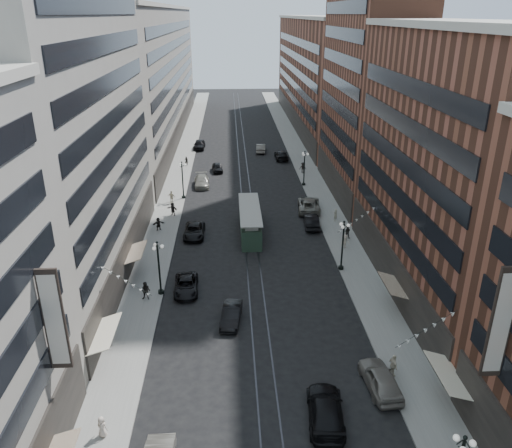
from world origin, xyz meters
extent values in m
plane|color=black|center=(0.00, 60.00, 0.00)|extent=(220.00, 220.00, 0.00)
cube|color=gray|center=(-11.00, 70.00, 0.07)|extent=(4.00, 180.00, 0.15)
cube|color=gray|center=(11.00, 70.00, 0.07)|extent=(4.00, 180.00, 0.15)
cube|color=#2D2D33|center=(-0.70, 70.00, 0.01)|extent=(0.12, 180.00, 0.02)
cube|color=#2D2D33|center=(0.70, 70.00, 0.01)|extent=(0.12, 180.00, 0.02)
cube|color=gray|center=(-17.00, 33.00, 14.00)|extent=(8.00, 36.00, 28.00)
cube|color=gray|center=(-17.00, 96.00, 13.00)|extent=(8.00, 90.00, 26.00)
cube|color=brown|center=(17.00, 28.00, 12.00)|extent=(8.00, 30.00, 24.00)
cube|color=brown|center=(17.00, 56.00, 21.00)|extent=(8.00, 26.00, 42.00)
cube|color=brown|center=(17.00, 105.00, 12.00)|extent=(8.00, 72.00, 24.00)
cylinder|color=black|center=(-9.20, 28.00, 0.30)|extent=(0.56, 0.56, 0.30)
cylinder|color=black|center=(-9.20, 28.00, 2.75)|extent=(0.18, 0.18, 5.20)
sphere|color=black|center=(-9.20, 28.00, 5.55)|extent=(0.24, 0.24, 0.24)
sphere|color=white|center=(-8.75, 28.00, 5.15)|extent=(0.36, 0.36, 0.36)
sphere|color=white|center=(-9.42, 28.39, 5.15)|extent=(0.36, 0.36, 0.36)
sphere|color=white|center=(-9.42, 27.61, 5.15)|extent=(0.36, 0.36, 0.36)
cylinder|color=black|center=(-9.20, 55.00, 0.30)|extent=(0.56, 0.56, 0.30)
cylinder|color=black|center=(-9.20, 55.00, 2.75)|extent=(0.18, 0.18, 5.20)
sphere|color=black|center=(-9.20, 55.00, 5.55)|extent=(0.24, 0.24, 0.24)
sphere|color=white|center=(-8.75, 55.00, 5.15)|extent=(0.36, 0.36, 0.36)
sphere|color=white|center=(-9.42, 55.39, 5.15)|extent=(0.36, 0.36, 0.36)
sphere|color=white|center=(-9.42, 54.61, 5.15)|extent=(0.36, 0.36, 0.36)
sphere|color=black|center=(9.20, 4.00, 5.55)|extent=(0.24, 0.24, 0.24)
sphere|color=white|center=(9.65, 4.00, 5.15)|extent=(0.36, 0.36, 0.36)
sphere|color=white|center=(8.97, 4.39, 5.15)|extent=(0.36, 0.36, 0.36)
cylinder|color=black|center=(9.20, 32.00, 0.30)|extent=(0.56, 0.56, 0.30)
cylinder|color=black|center=(9.20, 32.00, 2.75)|extent=(0.18, 0.18, 5.20)
sphere|color=black|center=(9.20, 32.00, 5.55)|extent=(0.24, 0.24, 0.24)
sphere|color=white|center=(9.65, 32.00, 5.15)|extent=(0.36, 0.36, 0.36)
sphere|color=white|center=(8.97, 32.39, 5.15)|extent=(0.36, 0.36, 0.36)
sphere|color=white|center=(8.97, 31.61, 5.15)|extent=(0.36, 0.36, 0.36)
cylinder|color=black|center=(9.20, 60.00, 0.30)|extent=(0.56, 0.56, 0.30)
cylinder|color=black|center=(9.20, 60.00, 2.75)|extent=(0.18, 0.18, 5.20)
sphere|color=black|center=(9.20, 60.00, 5.55)|extent=(0.24, 0.24, 0.24)
sphere|color=white|center=(9.65, 60.00, 5.15)|extent=(0.36, 0.36, 0.36)
sphere|color=white|center=(8.97, 60.39, 5.15)|extent=(0.36, 0.36, 0.36)
sphere|color=white|center=(8.97, 59.61, 5.15)|extent=(0.36, 0.36, 0.36)
cube|color=#253B2C|center=(0.00, 42.41, 1.22)|extent=(2.35, 11.26, 2.44)
cube|color=gray|center=(0.00, 42.41, 2.72)|extent=(1.50, 10.32, 0.56)
cube|color=gray|center=(0.00, 42.41, 3.10)|extent=(2.53, 11.45, 0.14)
cylinder|color=black|center=(0.00, 38.19, 0.33)|extent=(2.16, 0.66, 0.66)
cylinder|color=black|center=(0.00, 46.63, 0.33)|extent=(2.16, 0.66, 0.66)
imported|color=black|center=(-6.80, 28.42, 0.68)|extent=(2.48, 5.01, 1.37)
imported|color=gray|center=(8.21, 13.94, 0.86)|extent=(2.41, 5.19, 1.72)
imported|color=black|center=(-2.45, 23.02, 0.73)|extent=(2.11, 4.59, 1.46)
imported|color=black|center=(3.72, 11.14, 0.84)|extent=(2.91, 5.97, 1.67)
imported|color=#C1B1A0|center=(-10.75, 10.42, 0.90)|extent=(0.83, 0.66, 1.49)
imported|color=black|center=(-10.43, 26.96, 1.06)|extent=(0.95, 0.62, 1.82)
imported|color=beige|center=(9.50, 15.14, 1.05)|extent=(0.67, 1.13, 1.80)
imported|color=black|center=(-6.82, 41.54, 0.72)|extent=(2.51, 5.26, 1.45)
imported|color=gray|center=(-6.80, 60.79, 0.79)|extent=(2.58, 5.60, 1.59)
imported|color=black|center=(-8.40, 84.23, 0.89)|extent=(2.35, 5.33, 1.78)
imported|color=black|center=(7.85, 43.68, 0.82)|extent=(2.03, 5.05, 1.63)
imported|color=slate|center=(8.40, 49.39, 0.87)|extent=(3.59, 6.58, 1.75)
imported|color=black|center=(7.24, 75.65, 0.81)|extent=(2.33, 5.62, 1.63)
imported|color=black|center=(-4.50, 68.47, 0.70)|extent=(2.06, 4.27, 1.41)
imported|color=slate|center=(3.76, 81.08, 0.81)|extent=(2.13, 5.03, 1.61)
imported|color=black|center=(-11.35, 43.39, 0.97)|extent=(1.57, 0.99, 1.64)
imported|color=beige|center=(-10.66, 52.88, 1.08)|extent=(1.20, 0.88, 1.87)
imported|color=black|center=(11.57, 39.81, 0.96)|extent=(0.90, 0.70, 1.63)
imported|color=#AFAA91|center=(11.20, 45.13, 0.99)|extent=(0.73, 0.67, 1.68)
imported|color=black|center=(9.95, 66.48, 1.05)|extent=(1.23, 0.64, 1.81)
imported|color=black|center=(-10.07, 48.24, 1.05)|extent=(1.66, 1.29, 1.79)
imported|color=black|center=(-10.04, 72.04, 0.95)|extent=(0.61, 0.42, 1.60)
imported|color=#AFA391|center=(10.73, 37.11, 0.96)|extent=(1.11, 0.63, 1.62)
camera|label=1|loc=(-2.25, -14.18, 25.10)|focal=35.00mm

